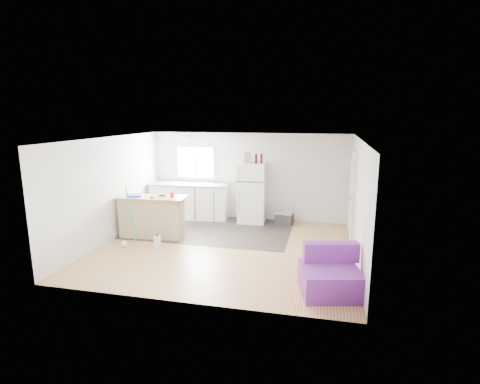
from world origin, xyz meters
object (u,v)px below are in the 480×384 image
(cardboard_box, at_px, (247,157))
(bottle_right, at_px, (261,159))
(kitchen_cabinets, at_px, (190,200))
(bottle_left, at_px, (256,159))
(peninsula, at_px, (152,216))
(cooler, at_px, (284,218))
(refrigerator, at_px, (252,193))
(purple_seat, at_px, (330,276))
(blue_tray, at_px, (135,196))
(cleaner_jug, at_px, (157,241))
(mop, at_px, (126,237))
(red_cup, at_px, (172,195))

(cardboard_box, bearing_deg, bottle_right, 8.92)
(kitchen_cabinets, bearing_deg, cardboard_box, -7.75)
(bottle_left, distance_m, bottle_right, 0.13)
(kitchen_cabinets, height_order, peninsula, kitchen_cabinets)
(cooler, height_order, cardboard_box, cardboard_box)
(kitchen_cabinets, distance_m, refrigerator, 1.83)
(purple_seat, height_order, bottle_right, bottle_right)
(kitchen_cabinets, distance_m, blue_tray, 2.03)
(peninsula, relative_size, cleaner_jug, 5.20)
(cooler, xyz_separation_m, blue_tray, (-3.36, -1.79, 0.83))
(refrigerator, height_order, cooler, refrigerator)
(cleaner_jug, xyz_separation_m, mop, (-0.70, -0.12, 0.09))
(red_cup, relative_size, bottle_left, 0.48)
(red_cup, bearing_deg, cardboard_box, 49.09)
(red_cup, bearing_deg, bottle_left, 44.85)
(bottle_right, bearing_deg, cleaner_jug, -127.96)
(red_cup, bearing_deg, purple_seat, -28.96)
(peninsula, height_order, blue_tray, blue_tray)
(cleaner_jug, relative_size, cardboard_box, 1.06)
(cooler, height_order, blue_tray, blue_tray)
(purple_seat, height_order, blue_tray, blue_tray)
(kitchen_cabinets, relative_size, cardboard_box, 7.60)
(cleaner_jug, relative_size, mop, 0.23)
(kitchen_cabinets, bearing_deg, refrigerator, -4.91)
(cleaner_jug, distance_m, bottle_left, 3.38)
(mop, distance_m, blue_tray, 1.07)
(refrigerator, xyz_separation_m, blue_tray, (-2.47, -1.84, 0.19))
(refrigerator, xyz_separation_m, purple_seat, (2.07, -3.75, -0.53))
(red_cup, bearing_deg, blue_tray, -173.66)
(kitchen_cabinets, bearing_deg, peninsula, -103.74)
(refrigerator, height_order, blue_tray, refrigerator)
(cardboard_box, bearing_deg, blue_tray, -143.06)
(purple_seat, distance_m, red_cup, 4.22)
(bottle_left, xyz_separation_m, bottle_right, (0.13, 0.04, 0.00))
(cooler, relative_size, cleaner_jug, 1.64)
(cleaner_jug, relative_size, blue_tray, 1.06)
(cleaner_jug, relative_size, bottle_left, 1.27)
(cleaner_jug, bearing_deg, kitchen_cabinets, 77.56)
(kitchen_cabinets, xyz_separation_m, cooler, (2.70, -0.06, -0.33))
(cooler, bearing_deg, cleaner_jug, -125.02)
(cooler, distance_m, cleaner_jug, 3.50)
(blue_tray, distance_m, bottle_left, 3.22)
(bottle_left, relative_size, bottle_right, 1.00)
(peninsula, distance_m, cardboard_box, 2.89)
(kitchen_cabinets, bearing_deg, cleaner_jug, -90.93)
(refrigerator, relative_size, cleaner_jug, 5.15)
(purple_seat, xyz_separation_m, bottle_left, (-1.95, 3.68, 1.47))
(mop, xyz_separation_m, bottle_right, (2.59, 2.54, 1.52))
(refrigerator, height_order, bottle_right, bottle_right)
(cooler, bearing_deg, cardboard_box, -166.48)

